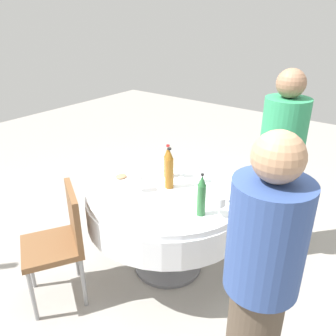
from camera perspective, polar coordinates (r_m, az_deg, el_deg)
ground_plane at (r=3.02m, az=-0.00°, el=-15.81°), size 10.00×10.00×0.00m
dining_table at (r=2.68m, az=-0.00°, el=-6.23°), size 1.25×1.25×0.74m
bottle_amber_outer at (r=2.55m, az=0.18°, el=-0.22°), size 0.07×0.07×0.32m
bottle_green_west at (r=2.23m, az=5.58°, el=-4.65°), size 0.06×0.06×0.30m
bottle_amber_east at (r=2.73m, az=-0.01°, el=0.97°), size 0.07×0.07×0.27m
wine_glass_front at (r=2.65m, az=4.70°, el=-0.34°), size 0.06×0.06×0.15m
wine_glass_rear at (r=2.24m, az=8.61°, el=-5.58°), size 0.07×0.07×0.15m
wine_glass_near at (r=2.74m, az=2.23°, el=0.34°), size 0.06×0.06×0.14m
wine_glass_inner at (r=2.52m, az=-5.11°, el=-1.56°), size 0.08×0.08×0.16m
plate_far at (r=2.51m, az=7.91°, el=-4.61°), size 0.22×0.22×0.02m
plate_left at (r=2.93m, az=-2.58°, el=0.16°), size 0.24×0.24×0.02m
plate_north at (r=2.76m, az=-7.77°, el=-1.63°), size 0.21×0.21×0.04m
knife_west at (r=2.20m, az=2.57°, el=-9.13°), size 0.11×0.16×0.00m
knife_east at (r=2.40m, az=0.97°, el=-6.00°), size 0.17×0.08×0.00m
knife_front at (r=2.35m, az=-4.73°, el=-6.70°), size 0.14×0.14×0.00m
person_outer at (r=1.73m, az=14.99°, el=-18.14°), size 0.34×0.34×1.56m
person_west at (r=2.87m, az=17.92°, el=0.31°), size 0.34×0.34×1.60m
chair_near at (r=2.57m, az=-17.22°, el=-10.81°), size 0.55×0.55×0.87m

